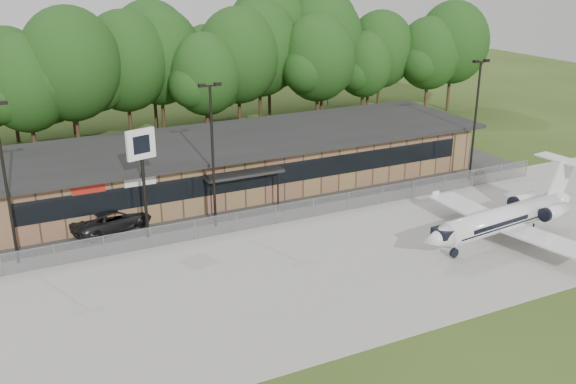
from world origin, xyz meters
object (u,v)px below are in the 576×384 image
terminal (240,160)px  suv (112,219)px  business_jet (508,218)px  pole_sign (142,156)px

terminal → suv: bearing=-158.2°
terminal → business_jet: size_ratio=2.83×
suv → terminal: bearing=-87.3°
suv → pole_sign: bearing=-162.3°
terminal → pole_sign: size_ratio=5.39×
terminal → pole_sign: pole_sign is taller
suv → pole_sign: 5.91m
business_jet → pole_sign: (-21.21, 11.25, 4.08)m
business_jet → suv: bearing=143.3°
suv → pole_sign: (1.87, -2.50, 5.01)m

